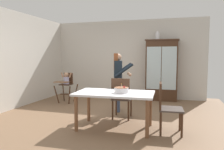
{
  "coord_description": "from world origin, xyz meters",
  "views": [
    {
      "loc": [
        1.64,
        -4.76,
        1.47
      ],
      "look_at": [
        0.02,
        0.7,
        0.95
      ],
      "focal_mm": 34.03,
      "sensor_mm": 36.0,
      "label": 1
    }
  ],
  "objects_px": {
    "birthday_cake": "(121,90)",
    "dining_chair_right_end": "(165,104)",
    "ceramic_vase": "(158,36)",
    "dining_table": "(115,97)",
    "high_chair_with_toddler": "(66,82)",
    "dining_chair_far_side": "(121,95)",
    "china_cabinet": "(162,70)",
    "adult_person": "(118,75)"
  },
  "relations": [
    {
      "from": "dining_chair_right_end",
      "to": "ceramic_vase",
      "type": "bearing_deg",
      "value": 3.48
    },
    {
      "from": "adult_person",
      "to": "dining_chair_far_side",
      "type": "height_order",
      "value": "adult_person"
    },
    {
      "from": "adult_person",
      "to": "dining_chair_right_end",
      "type": "bearing_deg",
      "value": -152.81
    },
    {
      "from": "high_chair_with_toddler",
      "to": "birthday_cake",
      "type": "distance_m",
      "value": 2.97
    },
    {
      "from": "dining_chair_far_side",
      "to": "dining_table",
      "type": "bearing_deg",
      "value": 89.73
    },
    {
      "from": "ceramic_vase",
      "to": "high_chair_with_toddler",
      "type": "xyz_separation_m",
      "value": [
        -2.69,
        -1.2,
        -1.46
      ]
    },
    {
      "from": "china_cabinet",
      "to": "dining_chair_right_end",
      "type": "bearing_deg",
      "value": -85.12
    },
    {
      "from": "ceramic_vase",
      "to": "dining_table",
      "type": "distance_m",
      "value": 3.48
    },
    {
      "from": "birthday_cake",
      "to": "adult_person",
      "type": "bearing_deg",
      "value": 107.51
    },
    {
      "from": "ceramic_vase",
      "to": "high_chair_with_toddler",
      "type": "distance_m",
      "value": 3.29
    },
    {
      "from": "adult_person",
      "to": "dining_table",
      "type": "distance_m",
      "value": 1.38
    },
    {
      "from": "adult_person",
      "to": "dining_table",
      "type": "height_order",
      "value": "adult_person"
    },
    {
      "from": "dining_table",
      "to": "adult_person",
      "type": "bearing_deg",
      "value": 101.82
    },
    {
      "from": "dining_chair_far_side",
      "to": "ceramic_vase",
      "type": "bearing_deg",
      "value": -106.2
    },
    {
      "from": "adult_person",
      "to": "birthday_cake",
      "type": "xyz_separation_m",
      "value": [
        0.42,
        -1.33,
        -0.17
      ]
    },
    {
      "from": "dining_table",
      "to": "birthday_cake",
      "type": "height_order",
      "value": "birthday_cake"
    },
    {
      "from": "ceramic_vase",
      "to": "dining_chair_far_side",
      "type": "distance_m",
      "value": 2.96
    },
    {
      "from": "birthday_cake",
      "to": "dining_chair_right_end",
      "type": "xyz_separation_m",
      "value": [
        0.85,
        0.05,
        -0.24
      ]
    },
    {
      "from": "ceramic_vase",
      "to": "dining_table",
      "type": "xyz_separation_m",
      "value": [
        -0.58,
        -3.1,
        -1.46
      ]
    },
    {
      "from": "dining_table",
      "to": "dining_chair_right_end",
      "type": "distance_m",
      "value": 1.0
    },
    {
      "from": "high_chair_with_toddler",
      "to": "dining_table",
      "type": "height_order",
      "value": "high_chair_with_toddler"
    },
    {
      "from": "ceramic_vase",
      "to": "dining_chair_right_end",
      "type": "bearing_deg",
      "value": -82.29
    },
    {
      "from": "ceramic_vase",
      "to": "birthday_cake",
      "type": "bearing_deg",
      "value": -97.87
    },
    {
      "from": "dining_table",
      "to": "high_chair_with_toddler",
      "type": "bearing_deg",
      "value": 138.15
    },
    {
      "from": "ceramic_vase",
      "to": "dining_chair_far_side",
      "type": "xyz_separation_m",
      "value": [
        -0.6,
        -2.45,
        -1.55
      ]
    },
    {
      "from": "adult_person",
      "to": "dining_chair_far_side",
      "type": "xyz_separation_m",
      "value": [
        0.25,
        -0.67,
        -0.41
      ]
    },
    {
      "from": "dining_table",
      "to": "birthday_cake",
      "type": "xyz_separation_m",
      "value": [
        0.15,
        -0.02,
        0.15
      ]
    },
    {
      "from": "ceramic_vase",
      "to": "adult_person",
      "type": "distance_m",
      "value": 2.28
    },
    {
      "from": "birthday_cake",
      "to": "ceramic_vase",
      "type": "bearing_deg",
      "value": 82.13
    },
    {
      "from": "high_chair_with_toddler",
      "to": "dining_chair_right_end",
      "type": "distance_m",
      "value": 3.63
    },
    {
      "from": "adult_person",
      "to": "dining_table",
      "type": "relative_size",
      "value": 0.97
    },
    {
      "from": "china_cabinet",
      "to": "ceramic_vase",
      "type": "xyz_separation_m",
      "value": [
        -0.15,
        0.0,
        1.11
      ]
    },
    {
      "from": "adult_person",
      "to": "dining_chair_far_side",
      "type": "bearing_deg",
      "value": -176.73
    },
    {
      "from": "adult_person",
      "to": "birthday_cake",
      "type": "bearing_deg",
      "value": -179.93
    },
    {
      "from": "adult_person",
      "to": "birthday_cake",
      "type": "distance_m",
      "value": 1.41
    },
    {
      "from": "high_chair_with_toddler",
      "to": "dining_chair_right_end",
      "type": "relative_size",
      "value": 0.99
    },
    {
      "from": "china_cabinet",
      "to": "dining_table",
      "type": "height_order",
      "value": "china_cabinet"
    },
    {
      "from": "dining_chair_far_side",
      "to": "birthday_cake",
      "type": "bearing_deg",
      "value": 101.81
    },
    {
      "from": "ceramic_vase",
      "to": "high_chair_with_toddler",
      "type": "relative_size",
      "value": 0.28
    },
    {
      "from": "birthday_cake",
      "to": "dining_chair_far_side",
      "type": "bearing_deg",
      "value": 104.22
    },
    {
      "from": "adult_person",
      "to": "dining_chair_far_side",
      "type": "distance_m",
      "value": 0.82
    },
    {
      "from": "birthday_cake",
      "to": "dining_chair_far_side",
      "type": "xyz_separation_m",
      "value": [
        -0.17,
        0.67,
        -0.24
      ]
    }
  ]
}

